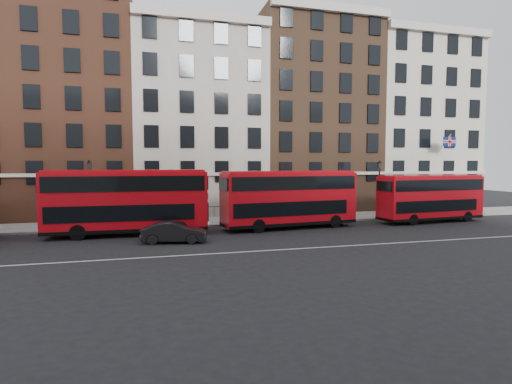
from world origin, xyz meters
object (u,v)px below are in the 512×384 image
object	(u,v)px
bus_c	(289,198)
bus_d	(430,197)
car_front	(174,232)
bus_b	(127,200)
traffic_light	(464,191)

from	to	relation	value
bus_c	bus_d	size ratio (longest dim) A/B	1.11
bus_d	car_front	world-z (taller)	bus_d
bus_c	car_front	distance (m)	10.13
bus_b	bus_c	bearing A→B (deg)	0.84
bus_b	bus_c	size ratio (longest dim) A/B	1.01
car_front	bus_d	bearing A→B (deg)	-69.96
bus_c	car_front	world-z (taller)	bus_c
car_front	traffic_light	bearing A→B (deg)	-66.88
bus_c	bus_d	bearing A→B (deg)	-6.03
car_front	traffic_light	world-z (taller)	traffic_light
car_front	traffic_light	size ratio (longest dim) A/B	1.28
car_front	traffic_light	distance (m)	29.16
bus_c	car_front	bearing A→B (deg)	-164.42
bus_d	traffic_light	bearing A→B (deg)	18.42
bus_b	bus_d	xyz separation A→B (m)	(25.60, -0.00, -0.30)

